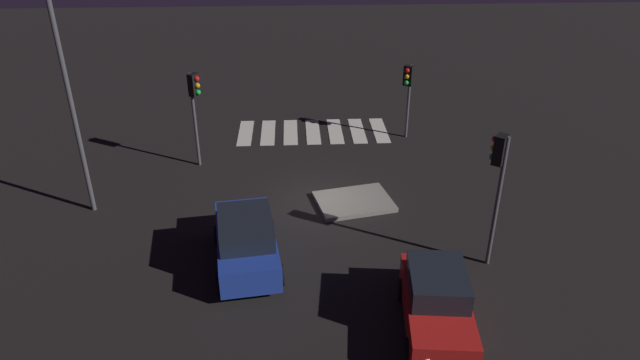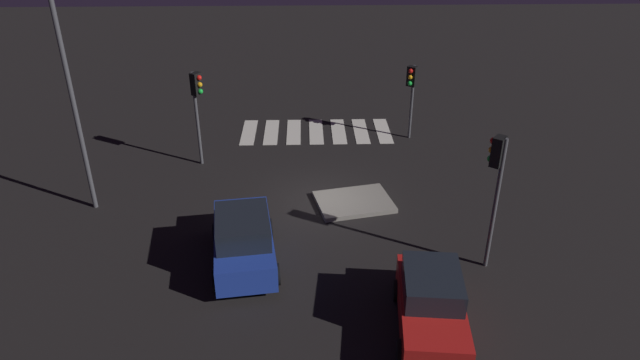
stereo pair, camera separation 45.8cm
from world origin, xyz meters
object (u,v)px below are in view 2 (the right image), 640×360
Objects in this scene: traffic_island at (354,202)px; car_blue at (243,239)px; street_lamp at (64,61)px; traffic_light_west at (496,171)px; car_red at (431,304)px; traffic_light_east at (197,96)px; traffic_light_south at (412,84)px.

car_blue reaches higher than traffic_island.
car_blue is 8.85m from street_lamp.
traffic_island is 0.71× the size of traffic_light_west.
car_red is (-1.59, 7.11, 0.80)m from traffic_island.
street_lamp is at bearing -100.85° from traffic_light_east.
traffic_light_west is (-0.77, 10.47, 0.71)m from traffic_light_south.
traffic_light_east reaches higher than car_blue.
traffic_island is at bearing 179.63° from street_lamp.
traffic_light_east is 10.10m from traffic_light_south.
car_blue is 1.08× the size of traffic_light_east.
traffic_light_east is 5.87m from street_lamp.
traffic_light_east reaches higher than traffic_island.
car_blue is at bearing 1.07° from traffic_light_south.
traffic_light_west is at bearing 147.66° from car_red.
traffic_light_west reaches higher than traffic_island.
traffic_light_west is (-7.99, 0.31, 2.57)m from car_blue.
car_red is 1.16× the size of traffic_light_south.
traffic_light_west is at bearing -2.30° from traffic_light_east.
traffic_island is at bearing 4.56° from traffic_light_east.
car_blue is (4.01, 3.79, 0.86)m from traffic_island.
traffic_light_south is at bearing 179.23° from car_red.
car_blue reaches higher than car_red.
traffic_island is 7.64m from traffic_light_south.
car_blue is at bearing -114.61° from car_red.
street_lamp reaches higher than traffic_light_west.
street_lamp is (6.25, -3.85, 4.94)m from car_blue.
car_blue is 8.40m from traffic_light_west.
car_red is at bearing 148.81° from street_lamp.
traffic_light_south is at bearing -154.89° from street_lamp.
traffic_light_south is at bearing -43.05° from car_blue.
car_blue is 6.51m from car_red.
street_lamp is at bearing 50.68° from car_blue.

